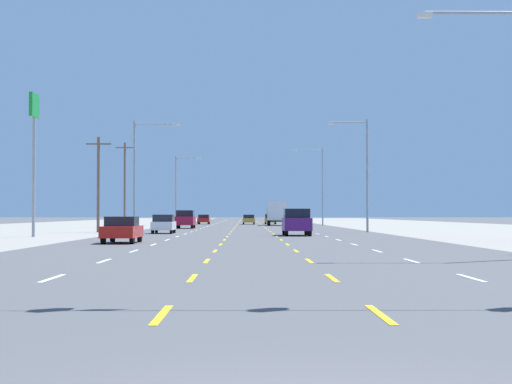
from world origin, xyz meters
TOP-DOWN VIEW (x-y plane):
  - ground_plane at (0.00, 66.00)m, footprint 572.00×572.00m
  - lane_markings at (0.00, 104.50)m, footprint 10.64×227.60m
  - signal_span_wire at (0.44, 10.07)m, footprint 25.11×0.53m
  - sedan_far_left_nearest at (-7.24, 39.41)m, footprint 1.80×4.50m
  - suv_inner_right_near at (3.31, 54.85)m, footprint 1.98×4.90m
  - hatchback_far_left_mid at (-7.15, 61.35)m, footprint 1.72×3.90m
  - suv_far_left_midfar at (-7.08, 84.51)m, footprint 1.98×4.90m
  - box_truck_inner_right_far at (3.66, 105.89)m, footprint 2.40×7.20m
  - sedan_center_turn_farther at (-0.05, 117.80)m, footprint 1.80×4.50m
  - hatchback_inner_right_farthest at (3.26, 120.01)m, footprint 1.72×3.90m
  - sedan_far_left_distant_a at (-6.94, 121.07)m, footprint 1.80×4.50m
  - pole_sign_left_row_1 at (-15.21, 51.50)m, footprint 0.24×1.98m
  - streetlight_left_row_1 at (-9.75, 65.76)m, footprint 3.99×0.26m
  - streetlight_right_row_1 at (9.83, 65.76)m, footprint 3.54×0.26m
  - streetlight_left_row_2 at (-9.82, 108.08)m, footprint 3.52×0.26m
  - streetlight_right_row_2 at (9.76, 108.08)m, footprint 4.19×0.26m
  - utility_pole_left_row_1 at (-13.22, 65.50)m, footprint 2.20×0.26m
  - utility_pole_left_row_2 at (-15.08, 93.68)m, footprint 2.20×0.26m

SIDE VIEW (x-z plane):
  - ground_plane at x=0.00m, z-range 0.00..0.00m
  - lane_markings at x=0.00m, z-range 0.00..0.01m
  - sedan_far_left_nearest at x=-7.24m, z-range 0.03..1.49m
  - sedan_center_turn_farther at x=-0.05m, z-range 0.03..1.49m
  - sedan_far_left_distant_a at x=-6.94m, z-range 0.03..1.49m
  - hatchback_far_left_mid at x=-7.15m, z-range 0.01..1.55m
  - hatchback_inner_right_farthest at x=3.26m, z-range 0.01..1.55m
  - suv_inner_right_near at x=3.31m, z-range 0.04..2.02m
  - suv_far_left_midfar at x=-7.08m, z-range 0.04..2.02m
  - box_truck_inner_right_far at x=3.66m, z-range 0.22..3.45m
  - utility_pole_left_row_1 at x=-13.22m, z-range 0.19..8.44m
  - utility_pole_left_row_2 at x=-15.08m, z-range 0.20..10.37m
  - streetlight_left_row_2 at x=-9.82m, z-range 0.69..10.28m
  - signal_span_wire at x=0.44m, z-range 0.82..10.18m
  - streetlight_left_row_1 at x=-9.75m, z-range 0.75..10.44m
  - streetlight_right_row_1 at x=9.83m, z-range 0.70..10.54m
  - streetlight_right_row_2 at x=9.76m, z-range 0.79..11.49m
  - pole_sign_left_row_1 at x=-15.21m, z-range 2.48..12.47m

